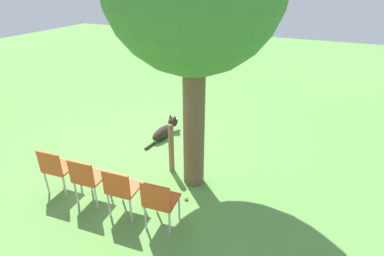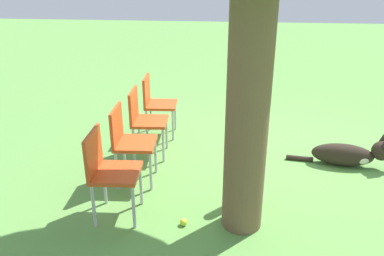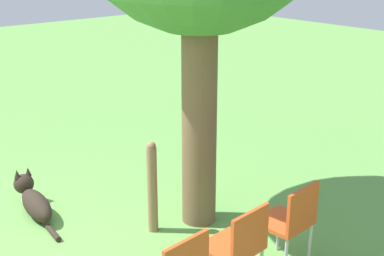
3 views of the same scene
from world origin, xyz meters
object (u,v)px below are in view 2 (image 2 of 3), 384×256
(dog, at_px, (352,154))
(red_chair_1, at_px, (144,117))
(fence_post, at_px, (257,151))
(red_chair_0, at_px, (155,101))
(red_chair_2, at_px, (128,138))
(red_chair_3, at_px, (108,167))
(tennis_ball, at_px, (183,222))

(dog, relative_size, red_chair_1, 1.46)
(fence_post, bearing_deg, dog, -146.18)
(fence_post, distance_m, red_chair_0, 1.97)
(dog, height_order, red_chair_2, red_chair_2)
(red_chair_0, bearing_deg, fence_post, -51.53)
(red_chair_3, xyz_separation_m, tennis_ball, (-0.70, 0.08, -0.47))
(red_chair_1, xyz_separation_m, red_chair_3, (0.01, 1.31, 0.00))
(red_chair_0, bearing_deg, red_chair_1, -95.08)
(red_chair_1, bearing_deg, red_chair_3, -95.08)
(red_chair_0, distance_m, red_chair_1, 0.66)
(red_chair_2, height_order, tennis_ball, red_chair_2)
(red_chair_0, distance_m, red_chair_3, 1.97)
(red_chair_1, distance_m, red_chair_3, 1.31)
(tennis_ball, bearing_deg, red_chair_2, -46.59)
(red_chair_1, xyz_separation_m, tennis_ball, (-0.69, 1.40, -0.47))
(dog, distance_m, fence_post, 1.44)
(dog, bearing_deg, tennis_ball, -136.03)
(red_chair_1, bearing_deg, dog, -4.63)
(fence_post, xyz_separation_m, tennis_ball, (0.66, 0.61, -0.47))
(red_chair_3, relative_size, tennis_ball, 12.54)
(dog, bearing_deg, red_chair_0, 171.90)
(fence_post, bearing_deg, red_chair_2, -5.39)
(dog, xyz_separation_m, tennis_ball, (1.82, 1.39, -0.12))
(red_chair_2, bearing_deg, red_chair_3, -95.08)
(red_chair_0, bearing_deg, red_chair_3, -95.08)
(fence_post, relative_size, red_chair_2, 1.16)
(red_chair_1, relative_size, red_chair_2, 1.00)
(dog, height_order, tennis_ball, dog)
(red_chair_3, bearing_deg, red_chair_0, 84.92)
(red_chair_1, relative_size, tennis_ball, 12.54)
(red_chair_0, bearing_deg, dog, -19.28)
(dog, distance_m, tennis_ball, 2.30)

